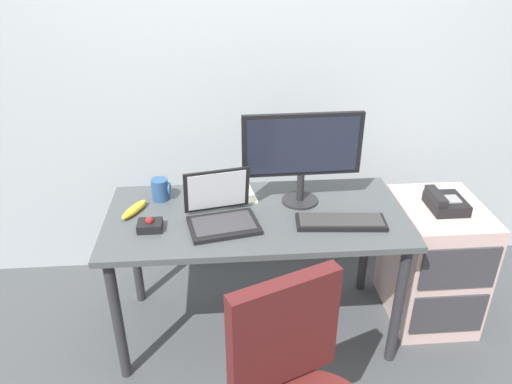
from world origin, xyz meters
TOP-DOWN VIEW (x-y plane):
  - ground_plane at (0.00, 0.00)m, footprint 8.00×8.00m
  - back_wall at (0.00, 0.69)m, footprint 6.00×0.10m
  - desk at (0.00, 0.00)m, footprint 1.43×0.67m
  - file_cabinet at (0.96, 0.06)m, footprint 0.42×0.53m
  - desk_phone at (0.95, 0.04)m, footprint 0.17×0.20m
  - monitor_main at (0.23, 0.11)m, footprint 0.57×0.18m
  - keyboard at (0.38, -0.12)m, footprint 0.42×0.17m
  - laptop at (-0.17, -0.06)m, footprint 0.36×0.32m
  - trackball_mouse at (-0.49, -0.10)m, footprint 0.11×0.09m
  - coffee_mug at (-0.46, 0.18)m, footprint 0.09×0.08m
  - paper_notepad at (-0.07, 0.19)m, footprint 0.18×0.23m
  - cell_phone at (-0.27, 0.14)m, footprint 0.14×0.16m
  - banana at (-0.58, 0.06)m, footprint 0.13×0.19m

SIDE VIEW (x-z plane):
  - ground_plane at x=0.00m, z-range 0.00..0.00m
  - file_cabinet at x=0.96m, z-range 0.00..0.68m
  - desk at x=0.00m, z-range 0.27..0.98m
  - desk_phone at x=0.95m, z-range 0.67..0.76m
  - cell_phone at x=-0.27m, z-range 0.71..0.72m
  - paper_notepad at x=-0.07m, z-range 0.71..0.72m
  - keyboard at x=0.38m, z-range 0.71..0.74m
  - banana at x=-0.58m, z-range 0.71..0.75m
  - trackball_mouse at x=-0.49m, z-range 0.70..0.77m
  - laptop at x=-0.17m, z-range 0.65..0.88m
  - coffee_mug at x=-0.46m, z-range 0.71..0.82m
  - monitor_main at x=0.23m, z-range 0.76..1.22m
  - back_wall at x=0.00m, z-range 0.00..2.80m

